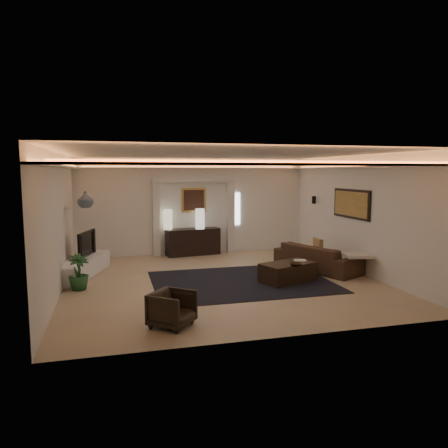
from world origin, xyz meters
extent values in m
plane|color=tan|center=(0.00, 0.00, 0.00)|extent=(7.00, 7.00, 0.00)
plane|color=white|center=(0.00, 0.00, 2.90)|extent=(7.00, 7.00, 0.00)
plane|color=white|center=(0.00, 3.50, 1.45)|extent=(7.00, 0.00, 7.00)
plane|color=white|center=(0.00, -3.50, 1.45)|extent=(7.00, 0.00, 7.00)
plane|color=white|center=(-3.50, 0.00, 1.45)|extent=(0.00, 7.00, 7.00)
plane|color=white|center=(3.50, 0.00, 1.45)|extent=(0.00, 7.00, 7.00)
cube|color=silver|center=(0.00, 0.00, 2.62)|extent=(7.00, 7.00, 0.04)
cube|color=white|center=(1.35, 3.48, 1.35)|extent=(0.25, 0.03, 1.00)
cube|color=black|center=(0.40, -0.20, 0.01)|extent=(4.00, 3.00, 0.01)
cube|color=silver|center=(-1.15, 3.40, 1.10)|extent=(0.22, 0.20, 2.20)
cube|color=silver|center=(1.15, 3.40, 1.10)|extent=(0.22, 0.20, 2.20)
cube|color=silver|center=(0.00, 3.40, 2.25)|extent=(2.52, 0.20, 0.12)
cube|color=tan|center=(0.00, 3.47, 1.65)|extent=(0.74, 0.04, 0.74)
cube|color=#4C2D1E|center=(0.00, 3.44, 1.65)|extent=(0.62, 0.02, 0.62)
cube|color=black|center=(3.47, 0.30, 1.70)|extent=(0.04, 1.64, 0.74)
cube|color=tan|center=(3.44, 0.30, 1.70)|extent=(0.02, 1.50, 0.62)
cylinder|color=black|center=(3.38, 2.20, 1.68)|extent=(0.12, 0.12, 0.22)
cube|color=silver|center=(-3.44, 1.40, 1.65)|extent=(0.10, 0.55, 0.04)
cube|color=black|center=(-0.08, 3.25, 0.40)|extent=(1.67, 0.73, 0.81)
cylinder|color=beige|center=(-0.83, 3.25, 1.09)|extent=(0.34, 0.34, 0.59)
cylinder|color=silver|center=(0.12, 3.14, 1.09)|extent=(0.31, 0.31, 0.61)
cube|color=white|center=(-3.15, 1.28, 0.23)|extent=(1.27, 2.34, 0.43)
imported|color=black|center=(-3.15, 1.61, 0.76)|extent=(1.07, 0.45, 0.62)
cylinder|color=black|center=(-2.98, 2.41, 0.64)|extent=(0.15, 0.15, 0.36)
imported|color=slate|center=(-3.02, 1.18, 1.86)|extent=(0.48, 0.48, 0.38)
imported|color=#265728|center=(-3.15, 0.07, 0.38)|extent=(0.57, 0.57, 0.76)
imported|color=#51311B|center=(2.62, 0.43, 0.33)|extent=(2.43, 1.72, 0.66)
cube|color=white|center=(3.15, -0.59, 0.55)|extent=(0.70, 0.62, 0.07)
cube|color=tan|center=(2.86, 0.87, 0.55)|extent=(0.12, 0.39, 0.39)
cube|color=black|center=(1.45, -0.43, 0.21)|extent=(1.41, 1.08, 0.47)
imported|color=black|center=(1.48, -0.77, 0.44)|extent=(0.27, 0.27, 0.06)
cube|color=white|center=(1.79, -0.33, 0.42)|extent=(0.30, 0.24, 0.03)
imported|color=black|center=(-1.52, -2.61, 0.29)|extent=(0.89, 0.89, 0.58)
camera|label=1|loc=(-2.41, -9.30, 2.51)|focal=34.12mm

